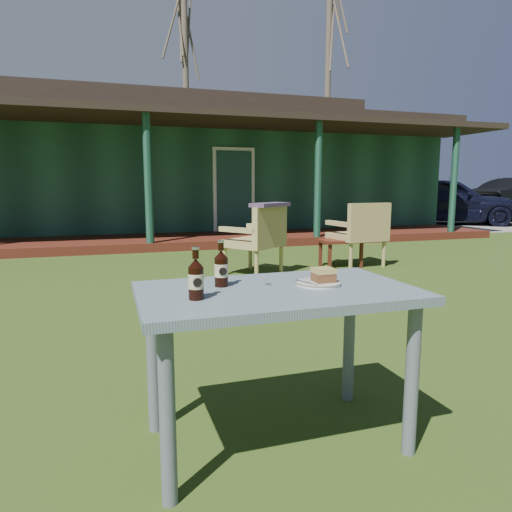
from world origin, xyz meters
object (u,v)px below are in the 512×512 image
object	(u,v)px
cafe_table	(277,311)
cola_bottle_near	(221,268)
side_table	(341,243)
cake_slice	(324,275)
cola_bottle_far	(196,279)
armchair_right	(361,231)
car_near	(445,201)
plate	(318,283)
armchair_left	(259,237)

from	to	relation	value
cafe_table	cola_bottle_near	size ratio (longest dim) A/B	5.80
side_table	cake_slice	bearing A→B (deg)	-119.50
cola_bottle_far	armchair_right	distance (m)	5.13
cafe_table	side_table	bearing A→B (deg)	58.14
car_near	cake_slice	bearing A→B (deg)	170.42
plate	cola_bottle_far	bearing A→B (deg)	-170.71
armchair_right	car_near	bearing A→B (deg)	42.18
cola_bottle_near	armchair_right	size ratio (longest dim) A/B	0.22
car_near	armchair_left	world-z (taller)	car_near
car_near	side_table	bearing A→B (deg)	163.61
cake_slice	side_table	distance (m)	4.61
armchair_left	side_table	size ratio (longest dim) A/B	1.51
cafe_table	car_near	bearing A→B (deg)	46.79
cola_bottle_near	plate	bearing A→B (deg)	-13.74
cake_slice	side_table	world-z (taller)	cake_slice
cake_slice	armchair_left	distance (m)	3.93
car_near	side_table	size ratio (longest dim) A/B	7.04
cafe_table	side_table	size ratio (longest dim) A/B	2.00
cola_bottle_near	cake_slice	bearing A→B (deg)	-13.51
cola_bottle_far	cake_slice	bearing A→B (deg)	8.59
armchair_left	cola_bottle_far	bearing A→B (deg)	-111.64
cola_bottle_far	armchair_right	bearing A→B (deg)	52.04
armchair_left	side_table	xyz separation A→B (m)	(1.32, 0.19, -0.17)
plate	cola_bottle_far	distance (m)	0.59
plate	armchair_left	world-z (taller)	armchair_left
side_table	cola_bottle_far	bearing A→B (deg)	-125.00
cafe_table	armchair_left	bearing A→B (deg)	72.90
car_near	side_table	distance (m)	8.72
side_table	cafe_table	bearing A→B (deg)	-121.86
cake_slice	cola_bottle_far	xyz separation A→B (m)	(-0.60, -0.09, 0.04)
cola_bottle_far	armchair_left	world-z (taller)	cola_bottle_far
plate	cola_bottle_near	world-z (taller)	cola_bottle_near
cola_bottle_far	armchair_left	distance (m)	4.20
cake_slice	side_table	xyz separation A→B (m)	(2.26, 3.99, -0.42)
cafe_table	cake_slice	world-z (taller)	cake_slice
cola_bottle_far	side_table	size ratio (longest dim) A/B	0.35
cafe_table	side_table	distance (m)	4.72
armchair_right	cola_bottle_far	bearing A→B (deg)	-127.96
cake_slice	armchair_right	xyz separation A→B (m)	(2.55, 3.95, -0.24)
car_near	cola_bottle_far	size ratio (longest dim) A/B	20.21
cake_slice	plate	bearing A→B (deg)	170.74
side_table	plate	bearing A→B (deg)	-119.78
cake_slice	cola_bottle_near	size ratio (longest dim) A/B	0.44
car_near	cafe_table	distance (m)	13.28
cafe_table	armchair_right	world-z (taller)	armchair_right
cola_bottle_near	cafe_table	bearing A→B (deg)	-27.96
car_near	side_table	xyz separation A→B (m)	(-6.60, -5.67, -0.38)
car_near	plate	size ratio (longest dim) A/B	20.72
plate	armchair_left	bearing A→B (deg)	75.71
side_table	armchair_left	bearing A→B (deg)	-171.70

